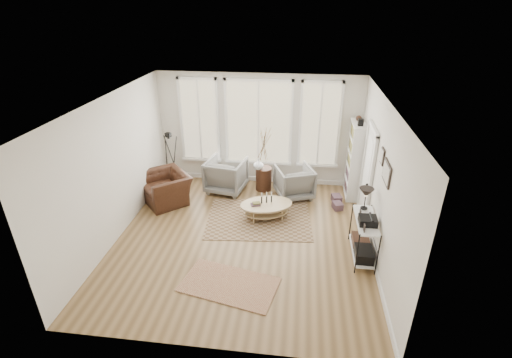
# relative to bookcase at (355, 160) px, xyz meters

# --- Properties ---
(room) EXTENTS (5.50, 5.54, 2.90)m
(room) POSITION_rel_bookcase_xyz_m (-2.42, -2.20, 0.47)
(room) COLOR olive
(room) RESTS_ON ground
(bay_window) EXTENTS (4.14, 0.12, 2.24)m
(bay_window) POSITION_rel_bookcase_xyz_m (-2.44, 0.49, 0.65)
(bay_window) COLOR #C7B77E
(bay_window) RESTS_ON ground
(door) EXTENTS (0.09, 1.06, 2.22)m
(door) POSITION_rel_bookcase_xyz_m (0.13, -1.08, 0.17)
(door) COLOR silver
(door) RESTS_ON ground
(bookcase) EXTENTS (0.31, 0.85, 2.06)m
(bookcase) POSITION_rel_bookcase_xyz_m (0.00, 0.00, 0.00)
(bookcase) COLOR white
(bookcase) RESTS_ON ground
(low_shelf) EXTENTS (0.38, 1.08, 1.30)m
(low_shelf) POSITION_rel_bookcase_xyz_m (-0.06, -2.52, -0.44)
(low_shelf) COLOR white
(low_shelf) RESTS_ON ground
(wall_art) EXTENTS (0.04, 0.88, 0.44)m
(wall_art) POSITION_rel_bookcase_xyz_m (0.14, -2.49, 0.92)
(wall_art) COLOR black
(wall_art) RESTS_ON ground
(rug_main) EXTENTS (2.46, 1.94, 0.01)m
(rug_main) POSITION_rel_bookcase_xyz_m (-2.19, -1.45, -0.95)
(rug_main) COLOR brown
(rug_main) RESTS_ON ground
(rug_runner) EXTENTS (1.81, 1.26, 0.01)m
(rug_runner) POSITION_rel_bookcase_xyz_m (-2.46, -3.65, -0.94)
(rug_runner) COLOR brown
(rug_runner) RESTS_ON ground
(coffee_table) EXTENTS (1.35, 1.08, 0.54)m
(coffee_table) POSITION_rel_bookcase_xyz_m (-2.04, -1.38, -0.66)
(coffee_table) COLOR tan
(coffee_table) RESTS_ON ground
(armchair_left) EXTENTS (1.08, 1.11, 0.87)m
(armchair_left) POSITION_rel_bookcase_xyz_m (-3.19, -0.15, -0.52)
(armchair_left) COLOR gray
(armchair_left) RESTS_ON ground
(armchair_right) EXTENTS (1.11, 1.12, 0.80)m
(armchair_right) POSITION_rel_bookcase_xyz_m (-1.45, -0.26, -0.56)
(armchair_right) COLOR gray
(armchair_right) RESTS_ON ground
(side_table) EXTENTS (0.41, 0.41, 1.73)m
(side_table) POSITION_rel_bookcase_xyz_m (-2.24, 0.01, -0.13)
(side_table) COLOR #391F14
(side_table) RESTS_ON ground
(vase) EXTENTS (0.29, 0.29, 0.26)m
(vase) POSITION_rel_bookcase_xyz_m (-2.36, -0.08, -0.21)
(vase) COLOR silver
(vase) RESTS_ON side_table
(accent_chair) EXTENTS (1.50, 1.49, 0.73)m
(accent_chair) POSITION_rel_bookcase_xyz_m (-4.54, -0.91, -0.59)
(accent_chair) COLOR #391F14
(accent_chair) RESTS_ON ground
(tripod_camera) EXTENTS (0.51, 0.51, 1.46)m
(tripod_camera) POSITION_rel_bookcase_xyz_m (-4.69, -0.00, -0.28)
(tripod_camera) COLOR black
(tripod_camera) RESTS_ON ground
(book_stack_near) EXTENTS (0.26, 0.31, 0.17)m
(book_stack_near) POSITION_rel_bookcase_xyz_m (-0.39, -0.43, -0.87)
(book_stack_near) COLOR brown
(book_stack_near) RESTS_ON ground
(book_stack_far) EXTENTS (0.27, 0.31, 0.17)m
(book_stack_far) POSITION_rel_bookcase_xyz_m (-0.39, -0.77, -0.87)
(book_stack_far) COLOR brown
(book_stack_far) RESTS_ON ground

